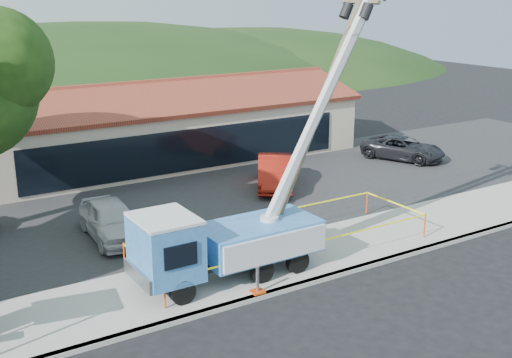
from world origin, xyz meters
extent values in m
plane|color=black|center=(0.00, 0.00, 0.00)|extent=(120.00, 120.00, 0.00)
cube|color=#A09F96|center=(0.00, 2.10, 0.07)|extent=(60.00, 0.25, 0.15)
cube|color=#A09F96|center=(0.00, 4.00, 0.07)|extent=(60.00, 4.00, 0.15)
cube|color=#28282B|center=(0.00, 12.00, 0.05)|extent=(60.00, 12.00, 0.10)
cube|color=#BCAA95|center=(4.00, 20.00, 1.70)|extent=(22.00, 8.00, 3.40)
cube|color=black|center=(4.00, 15.98, 1.43)|extent=(18.04, 0.08, 2.21)
cube|color=maroon|center=(4.00, 18.00, 3.90)|extent=(22.50, 4.53, 1.52)
cube|color=maroon|center=(4.00, 22.00, 3.90)|extent=(22.50, 4.53, 1.52)
cube|color=maroon|center=(4.00, 20.00, 4.55)|extent=(22.50, 0.30, 0.25)
ellipsoid|color=#193714|center=(10.00, 55.00, 0.00)|extent=(89.60, 64.00, 32.00)
ellipsoid|color=#193714|center=(30.00, 55.00, 0.00)|extent=(72.80, 52.00, 26.00)
cylinder|color=black|center=(-3.02, 2.85, 0.54)|extent=(0.81, 0.27, 0.81)
cylinder|color=black|center=(-3.02, 4.75, 0.54)|extent=(0.81, 0.27, 0.81)
cylinder|color=black|center=(-0.13, 2.85, 0.54)|extent=(0.81, 0.27, 0.81)
cylinder|color=black|center=(-0.13, 4.75, 0.54)|extent=(0.81, 0.27, 0.81)
cylinder|color=black|center=(1.32, 2.85, 0.54)|extent=(0.81, 0.27, 0.81)
cylinder|color=black|center=(1.32, 4.75, 0.54)|extent=(0.81, 0.27, 0.81)
cube|color=black|center=(-0.67, 3.80, 0.77)|extent=(5.98, 0.91, 0.23)
cube|color=#336AB5|center=(-3.11, 3.80, 1.67)|extent=(1.81, 2.17, 1.90)
cube|color=silver|center=(-3.11, 3.80, 2.67)|extent=(1.81, 2.17, 0.11)
cube|color=black|center=(-3.97, 3.80, 1.81)|extent=(0.07, 1.63, 0.81)
cube|color=gray|center=(-4.06, 3.80, 0.95)|extent=(0.14, 2.08, 0.45)
cube|color=#336AB5|center=(0.33, 3.80, 1.31)|extent=(4.16, 2.17, 1.09)
cylinder|color=silver|center=(0.78, 3.80, 1.72)|extent=(0.63, 0.63, 0.54)
cube|color=silver|center=(2.99, 3.80, 5.88)|extent=(4.64, 0.25, 7.99)
cube|color=gray|center=(3.26, 3.80, 6.10)|extent=(2.80, 0.16, 4.80)
cube|color=#E3400C|center=(-0.67, 2.26, 0.17)|extent=(0.41, 0.41, 0.07)
cube|color=#E3400C|center=(1.69, 5.34, 0.17)|extent=(0.41, 0.41, 0.07)
cylinder|color=brown|center=(2.93, 4.23, 4.98)|extent=(4.85, 0.33, 9.80)
cube|color=brown|center=(4.85, 4.23, 9.05)|extent=(0.17, 1.88, 0.17)
cylinder|color=black|center=(4.64, 4.75, 8.74)|extent=(0.56, 0.38, 0.63)
cylinder|color=black|center=(4.64, 3.70, 8.74)|extent=(0.56, 0.38, 0.63)
cylinder|color=#E3400C|center=(-3.62, 2.85, 0.64)|extent=(0.06, 0.06, 0.99)
cylinder|color=#E3400C|center=(7.42, 2.85, 0.64)|extent=(0.06, 0.06, 0.99)
cylinder|color=#E3400C|center=(7.42, 6.21, 0.64)|extent=(0.06, 0.06, 0.99)
cylinder|color=#E3400C|center=(-3.62, 6.21, 0.64)|extent=(0.06, 0.06, 0.99)
cube|color=#FFF60D|center=(1.90, 2.85, 1.09)|extent=(11.04, 0.01, 0.06)
cube|color=#FFF60D|center=(7.42, 4.53, 1.09)|extent=(0.01, 3.36, 0.06)
cube|color=#FFF60D|center=(1.90, 6.21, 1.09)|extent=(11.04, 0.01, 0.06)
cube|color=#FFF60D|center=(-3.62, 4.53, 1.09)|extent=(0.01, 3.36, 0.06)
imported|color=silver|center=(-2.91, 9.40, 0.00)|extent=(2.09, 4.58, 1.52)
imported|color=#9F1B0F|center=(6.29, 11.72, 0.00)|extent=(3.88, 4.79, 1.53)
imported|color=black|center=(15.56, 12.32, 0.00)|extent=(3.92, 5.20, 1.31)
camera|label=1|loc=(-10.63, -13.54, 9.42)|focal=45.00mm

